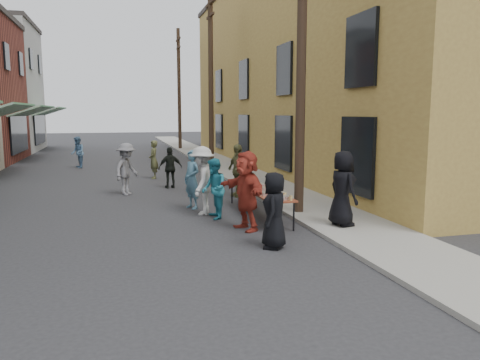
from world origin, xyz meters
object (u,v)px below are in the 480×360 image
utility_pole_near (302,48)px  guest_front_c (214,189)px  utility_pole_mid (211,79)px  catering_tray_sausage (279,198)px  utility_pole_far (179,90)px  guest_front_a (274,210)px  server (343,188)px  serving_table (259,190)px

utility_pole_near → guest_front_c: 4.38m
utility_pole_mid → catering_tray_sausage: bearing=-94.6°
utility_pole_mid → utility_pole_far: 12.00m
utility_pole_far → guest_front_a: size_ratio=5.61×
guest_front_c → server: (2.76, -1.93, 0.20)m
serving_table → catering_tray_sausage: catering_tray_sausage is taller
guest_front_a → utility_pole_mid: bearing=-161.7°
guest_front_c → catering_tray_sausage: bearing=41.2°
utility_pole_far → serving_table: bearing=-92.6°
utility_pole_mid → guest_front_c: size_ratio=5.56×
utility_pole_far → guest_front_c: 24.25m
utility_pole_near → utility_pole_far: (0.00, 24.00, 0.00)m
utility_pole_far → guest_front_a: 27.15m
utility_pole_near → server: 3.94m
serving_table → catering_tray_sausage: (-0.00, -1.65, 0.08)m
catering_tray_sausage → utility_pole_near: bearing=52.5°
utility_pole_mid → catering_tray_sausage: utility_pole_mid is taller
guest_front_a → server: size_ratio=0.88×
utility_pole_mid → guest_front_c: 12.64m
guest_front_c → utility_pole_far: bearing=176.3°
utility_pole_near → catering_tray_sausage: (-1.08, -1.42, -3.71)m
catering_tray_sausage → guest_front_a: 1.56m
utility_pole_far → server: 26.02m
utility_pole_mid → guest_front_a: bearing=-96.6°
serving_table → guest_front_a: size_ratio=2.50×
utility_pole_mid → serving_table: size_ratio=2.25×
guest_front_a → serving_table: bearing=-166.6°
serving_table → server: size_ratio=2.21×
server → catering_tray_sausage: bearing=67.9°
guest_front_a → guest_front_c: size_ratio=0.99×
guest_front_a → server: bearing=141.6°
guest_front_c → serving_table: bearing=95.9°
guest_front_c → server: size_ratio=0.89×
catering_tray_sausage → guest_front_c: (-1.28, 1.56, 0.02)m
catering_tray_sausage → utility_pole_far: bearing=87.6°
utility_pole_near → guest_front_a: 4.97m
serving_table → server: 2.52m
utility_pole_mid → catering_tray_sausage: (-1.08, -13.42, -3.71)m
utility_pole_far → guest_front_c: (-2.36, -23.85, -3.69)m
guest_front_c → server: server is taller
utility_pole_far → guest_front_c: bearing=-95.7°
utility_pole_near → guest_front_c: utility_pole_near is taller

